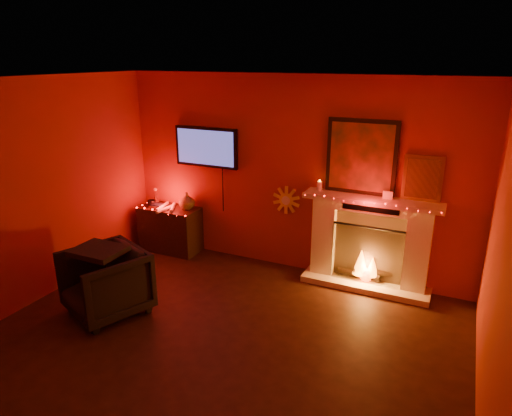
{
  "coord_description": "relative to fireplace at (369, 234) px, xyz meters",
  "views": [
    {
      "loc": [
        2.12,
        -3.19,
        2.91
      ],
      "look_at": [
        -0.15,
        1.7,
        1.11
      ],
      "focal_mm": 32.0,
      "sensor_mm": 36.0,
      "label": 1
    }
  ],
  "objects": [
    {
      "name": "room",
      "position": [
        -1.14,
        -2.39,
        0.63
      ],
      "size": [
        5.0,
        5.0,
        5.0
      ],
      "color": "black",
      "rests_on": "ground"
    },
    {
      "name": "fireplace",
      "position": [
        0.0,
        0.0,
        0.0
      ],
      "size": [
        1.72,
        0.4,
        2.18
      ],
      "color": "beige",
      "rests_on": "floor"
    },
    {
      "name": "tv",
      "position": [
        -2.44,
        0.06,
        0.92
      ],
      "size": [
        1.0,
        0.07,
        1.24
      ],
      "color": "black",
      "rests_on": "room"
    },
    {
      "name": "sunburst_clock",
      "position": [
        -1.19,
        0.09,
        0.28
      ],
      "size": [
        0.4,
        0.03,
        0.4
      ],
      "color": "yellow",
      "rests_on": "room"
    },
    {
      "name": "console_table",
      "position": [
        -3.01,
        -0.13,
        -0.34
      ],
      "size": [
        0.92,
        0.55,
        0.96
      ],
      "color": "black",
      "rests_on": "floor"
    },
    {
      "name": "armchair",
      "position": [
        -2.63,
        -1.99,
        -0.33
      ],
      "size": [
        1.11,
        1.12,
        0.79
      ],
      "primitive_type": "imported",
      "rotation": [
        0.0,
        0.0,
        -0.4
      ],
      "color": "black",
      "rests_on": "floor"
    }
  ]
}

